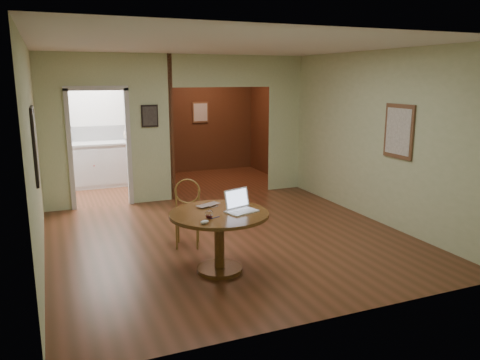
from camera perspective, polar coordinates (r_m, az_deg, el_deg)
name	(u,v)px	position (r m, az deg, el deg)	size (l,w,h in m)	color
floor	(231,239)	(6.81, -1.11, -7.16)	(5.00, 5.00, 0.00)	#4E2A16
room_shell	(150,130)	(9.32, -10.86, 6.06)	(5.20, 7.50, 5.00)	white
dining_table	(219,228)	(5.55, -2.55, -5.85)	(1.17, 1.17, 0.73)	brown
chair	(187,209)	(6.48, -6.44, -3.53)	(0.50, 0.50, 0.92)	olive
open_laptop	(239,205)	(5.54, -0.07, -3.10)	(0.41, 0.41, 0.25)	white
closed_laptop	(211,206)	(5.72, -3.60, -3.18)	(0.31, 0.20, 0.02)	#B9B9BE
mouse	(205,222)	(5.08, -4.34, -5.13)	(0.10, 0.06, 0.04)	white
wine_glass	(209,214)	(5.26, -3.78, -4.16)	(0.09, 0.09, 0.10)	white
pen	(215,218)	(5.28, -3.06, -4.60)	(0.01, 0.01, 0.13)	#0C1556
kitchen_cabinet	(100,164)	(10.39, -16.68, 1.85)	(2.06, 0.60, 0.94)	silver
grocery_bag	(129,135)	(10.38, -13.32, 5.38)	(0.26, 0.23, 0.26)	#C5B090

